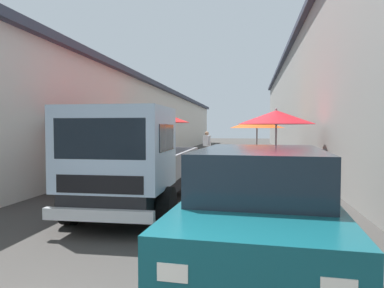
# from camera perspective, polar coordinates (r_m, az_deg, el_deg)

# --- Properties ---
(ground) EXTENTS (90.00, 90.00, 0.00)m
(ground) POSITION_cam_1_polar(r_m,az_deg,el_deg) (15.53, 3.72, -3.78)
(ground) COLOR #3D3A38
(building_left_whitewash) EXTENTS (49.80, 7.50, 4.26)m
(building_left_whitewash) POSITION_cam_1_polar(r_m,az_deg,el_deg) (19.69, -17.07, 3.69)
(building_left_whitewash) COLOR beige
(building_left_whitewash) RESTS_ON ground
(building_right_concrete) EXTENTS (49.80, 7.50, 6.43)m
(building_right_concrete) POSITION_cam_1_polar(r_m,az_deg,el_deg) (18.56, 27.57, 6.94)
(building_right_concrete) COLOR gray
(building_right_concrete) RESTS_ON ground
(fruit_stall_far_right) EXTENTS (2.37, 2.37, 2.35)m
(fruit_stall_far_right) POSITION_cam_1_polar(r_m,az_deg,el_deg) (11.22, 13.56, 3.11)
(fruit_stall_far_right) COLOR #9E9EA3
(fruit_stall_far_right) RESTS_ON ground
(fruit_stall_far_left) EXTENTS (2.85, 2.85, 2.41)m
(fruit_stall_far_left) POSITION_cam_1_polar(r_m,az_deg,el_deg) (10.30, -14.43, 3.37)
(fruit_stall_far_left) COLOR #9E9EA3
(fruit_stall_far_left) RESTS_ON ground
(fruit_stall_mid_lane) EXTENTS (2.27, 2.27, 2.18)m
(fruit_stall_mid_lane) POSITION_cam_1_polar(r_m,az_deg,el_deg) (14.88, 10.41, 2.32)
(fruit_stall_mid_lane) COLOR #9E9EA3
(fruit_stall_mid_lane) RESTS_ON ground
(fruit_stall_near_right) EXTENTS (2.28, 2.28, 2.42)m
(fruit_stall_near_right) POSITION_cam_1_polar(r_m,az_deg,el_deg) (13.21, -5.24, 3.21)
(fruit_stall_near_right) COLOR #9E9EA3
(fruit_stall_near_right) RESTS_ON ground
(hatchback_car) EXTENTS (4.00, 2.09, 1.45)m
(hatchback_car) POSITION_cam_1_polar(r_m,az_deg,el_deg) (4.58, 10.97, -9.78)
(hatchback_car) COLOR #0F4C56
(hatchback_car) RESTS_ON ground
(delivery_truck) EXTENTS (4.94, 2.03, 2.08)m
(delivery_truck) POSITION_cam_1_polar(r_m,az_deg,el_deg) (6.88, -9.99, -3.10)
(delivery_truck) COLOR black
(delivery_truck) RESTS_ON ground
(vendor_by_crates) EXTENTS (0.48, 0.45, 1.55)m
(vendor_by_crates) POSITION_cam_1_polar(r_m,az_deg,el_deg) (18.66, 2.42, 0.01)
(vendor_by_crates) COLOR #665B4C
(vendor_by_crates) RESTS_ON ground
(plastic_stool) EXTENTS (0.30, 0.30, 0.43)m
(plastic_stool) POSITION_cam_1_polar(r_m,az_deg,el_deg) (7.29, 18.10, -8.53)
(plastic_stool) COLOR #1E8C3F
(plastic_stool) RESTS_ON ground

